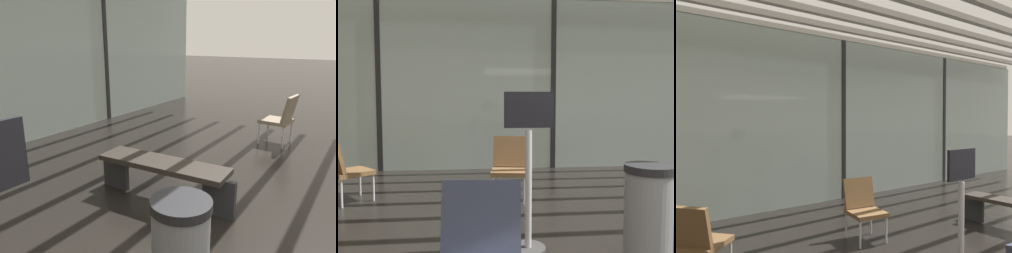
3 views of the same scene
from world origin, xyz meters
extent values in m
cube|color=black|center=(3.50, 5.20, 1.74)|extent=(0.10, 0.12, 3.47)
cube|color=#7F705B|center=(3.79, 1.45, 0.40)|extent=(0.52, 0.52, 0.06)
cube|color=#7F705B|center=(3.77, 1.24, 0.65)|extent=(0.49, 0.18, 0.44)
cylinder|color=#BCBCC1|center=(4.02, 1.64, 0.18)|extent=(0.03, 0.03, 0.37)
cylinder|color=#BCBCC1|center=(3.60, 1.68, 0.18)|extent=(0.03, 0.03, 0.37)
cylinder|color=#BCBCC1|center=(3.98, 1.22, 0.18)|extent=(0.03, 0.03, 0.37)
cylinder|color=#BCBCC1|center=(3.56, 1.26, 0.18)|extent=(0.03, 0.03, 0.37)
cube|color=#28231E|center=(0.97, 1.93, 0.44)|extent=(0.49, 1.52, 0.06)
cube|color=#262628|center=(1.02, 1.26, 0.21)|extent=(0.06, 0.36, 0.41)
cube|color=#262628|center=(0.93, 2.60, 0.21)|extent=(0.06, 0.36, 0.41)
cylinder|color=black|center=(-0.30, 0.93, 0.83)|extent=(0.38, 0.38, 0.06)
camera|label=1|loc=(-1.77, 0.06, 1.78)|focal=34.19mm
camera|label=2|loc=(-1.66, -1.41, 1.33)|focal=34.45mm
camera|label=3|loc=(-4.06, -0.56, 1.75)|focal=34.11mm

